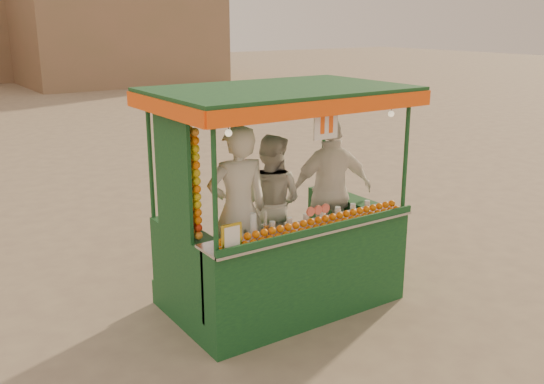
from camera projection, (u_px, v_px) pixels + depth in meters
ground at (287, 292)px, 7.01m from camera, size 90.00×90.00×0.00m
building_right at (118, 30)px, 29.20m from camera, size 9.00×6.00×5.00m
juice_cart at (280, 240)px, 6.46m from camera, size 2.62×1.70×2.38m
vendor_left at (238, 210)px, 6.18m from camera, size 0.71×0.53×1.77m
vendor_middle at (271, 202)px, 6.83m from camera, size 0.92×0.96×1.55m
vendor_right at (331, 192)px, 6.94m from camera, size 1.08×0.67×1.72m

